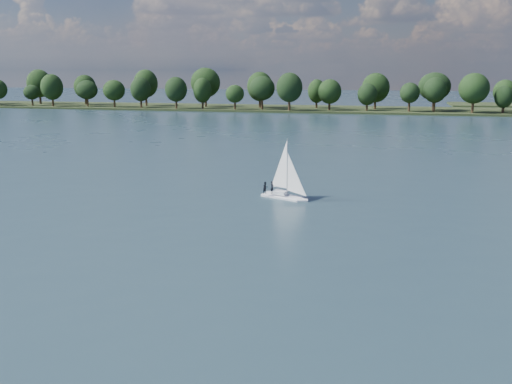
# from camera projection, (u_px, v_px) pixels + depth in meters

# --- Properties ---
(ground) EXTENTS (700.00, 700.00, 0.00)m
(ground) POSITION_uv_depth(u_px,v_px,m) (282.00, 144.00, 125.87)
(ground) COLOR #233342
(ground) RESTS_ON ground
(far_shore) EXTENTS (660.00, 40.00, 1.50)m
(far_shore) POSITION_uv_depth(u_px,v_px,m) (332.00, 110.00, 232.50)
(far_shore) COLOR black
(far_shore) RESTS_ON ground
(sailboat) EXTENTS (6.29, 4.09, 8.07)m
(sailboat) POSITION_uv_depth(u_px,v_px,m) (283.00, 181.00, 72.57)
(sailboat) COLOR white
(sailboat) RESTS_ON ground
(treeline) EXTENTS (562.95, 74.12, 18.74)m
(treeline) POSITION_uv_depth(u_px,v_px,m) (311.00, 90.00, 228.82)
(treeline) COLOR black
(treeline) RESTS_ON ground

